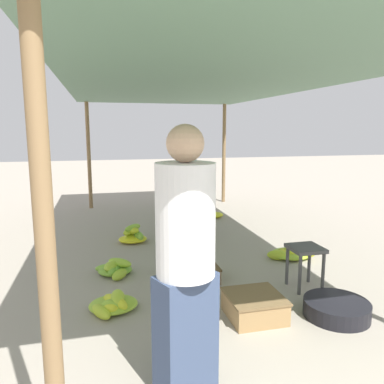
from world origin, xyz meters
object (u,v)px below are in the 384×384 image
(basin_black, at_px, (336,309))
(banana_pile_left_1, at_px, (133,236))
(banana_pile_right_1, at_px, (210,214))
(crate_near, at_px, (254,306))
(stool, at_px, (305,255))
(shopper_walking_mid, at_px, (186,185))
(banana_pile_left_0, at_px, (113,304))
(vendor_foreground, at_px, (186,260))
(banana_pile_left_2, at_px, (115,269))
(crate_mid, at_px, (196,272))
(banana_pile_right_0, at_px, (291,253))

(basin_black, height_order, banana_pile_left_1, banana_pile_left_1)
(banana_pile_right_1, relative_size, crate_near, 1.01)
(stool, distance_m, banana_pile_right_1, 3.43)
(stool, xyz_separation_m, shopper_walking_mid, (-0.78, 2.28, 0.46))
(banana_pile_left_0, bearing_deg, vendor_foreground, -70.72)
(vendor_foreground, bearing_deg, banana_pile_left_0, 109.28)
(stool, distance_m, basin_black, 0.70)
(banana_pile_left_2, bearing_deg, banana_pile_left_0, -93.49)
(banana_pile_left_2, relative_size, banana_pile_right_1, 0.96)
(basin_black, height_order, banana_pile_right_1, banana_pile_right_1)
(stool, bearing_deg, crate_mid, 154.50)
(banana_pile_left_2, height_order, banana_pile_right_0, banana_pile_left_2)
(basin_black, height_order, crate_mid, crate_mid)
(basin_black, distance_m, banana_pile_left_2, 2.46)
(vendor_foreground, distance_m, crate_mid, 2.04)
(vendor_foreground, distance_m, banana_pile_right_0, 3.04)
(banana_pile_left_0, bearing_deg, banana_pile_left_2, 86.51)
(vendor_foreground, distance_m, basin_black, 1.89)
(vendor_foreground, height_order, basin_black, vendor_foreground)
(banana_pile_left_1, relative_size, banana_pile_right_0, 0.65)
(banana_pile_left_2, bearing_deg, banana_pile_right_0, 0.79)
(vendor_foreground, distance_m, banana_pile_left_2, 2.33)
(banana_pile_left_0, bearing_deg, banana_pile_right_0, 21.67)
(stool, height_order, banana_pile_left_2, stool)
(banana_pile_left_1, height_order, crate_near, banana_pile_left_1)
(banana_pile_left_0, xyz_separation_m, crate_near, (1.26, -0.43, 0.04))
(crate_mid, height_order, shopper_walking_mid, shopper_walking_mid)
(banana_pile_right_0, distance_m, crate_near, 1.77)
(stool, relative_size, banana_pile_right_1, 0.93)
(basin_black, xyz_separation_m, crate_near, (-0.74, 0.17, 0.03))
(banana_pile_left_0, distance_m, banana_pile_right_1, 3.99)
(banana_pile_left_2, distance_m, banana_pile_right_1, 3.20)
(basin_black, distance_m, banana_pile_left_1, 3.20)
(banana_pile_right_0, height_order, banana_pile_right_1, banana_pile_right_1)
(stool, bearing_deg, banana_pile_right_0, 69.66)
(banana_pile_left_1, distance_m, crate_near, 2.74)
(banana_pile_left_1, bearing_deg, stool, -51.98)
(banana_pile_left_2, bearing_deg, crate_mid, -21.58)
(banana_pile_right_1, bearing_deg, banana_pile_left_2, -127.37)
(basin_black, bearing_deg, crate_near, 167.20)
(stool, relative_size, shopper_walking_mid, 0.29)
(banana_pile_right_0, distance_m, shopper_walking_mid, 1.94)
(basin_black, xyz_separation_m, banana_pile_left_0, (-2.00, 0.60, -0.01))
(crate_near, bearing_deg, banana_pile_left_2, 131.87)
(vendor_foreground, bearing_deg, banana_pile_left_2, 99.92)
(stool, relative_size, banana_pile_left_0, 0.97)
(banana_pile_right_1, bearing_deg, vendor_foreground, -108.48)
(crate_mid, bearing_deg, crate_near, -73.28)
(banana_pile_left_0, height_order, shopper_walking_mid, shopper_walking_mid)
(basin_black, relative_size, shopper_walking_mid, 0.37)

